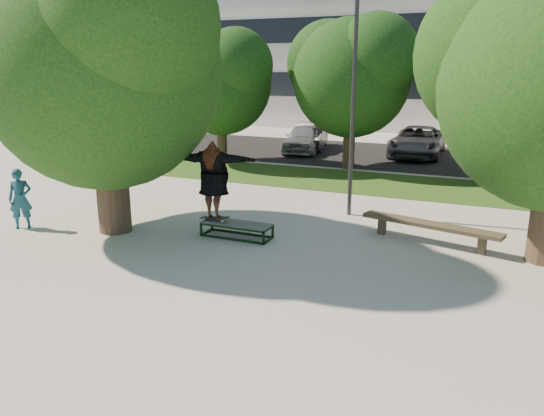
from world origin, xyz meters
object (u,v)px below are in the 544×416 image
at_px(car_silver_a, 304,138).
at_px(car_dark, 310,136).
at_px(bench, 430,226).
at_px(bystander, 20,199).
at_px(car_grey, 417,141).
at_px(grind_box, 237,230).
at_px(car_silver_b, 530,151).
at_px(lamppost, 353,105).
at_px(tree_left, 102,57).

bearing_deg(car_silver_a, car_dark, 83.84).
bearing_deg(bench, car_dark, 134.08).
relative_size(bystander, car_grey, 0.32).
relative_size(grind_box, car_silver_b, 0.40).
distance_m(car_silver_a, car_dark, 1.07).
distance_m(bystander, car_grey, 18.05).
distance_m(lamppost, car_grey, 11.76).
bearing_deg(car_silver_a, grind_box, -85.00).
bearing_deg(tree_left, car_grey, 70.58).
relative_size(car_silver_a, car_silver_b, 0.90).
bearing_deg(bystander, car_grey, 23.96).
relative_size(car_dark, car_grey, 0.80).
bearing_deg(car_grey, car_silver_b, -12.67).
bearing_deg(bench, grind_box, -148.71).
xyz_separation_m(bystander, car_silver_a, (2.37, 15.21, -0.11)).
height_order(lamppost, car_grey, lamppost).
xyz_separation_m(lamppost, car_grey, (0.14, 11.50, -2.45)).
height_order(tree_left, bench, tree_left).
height_order(grind_box, bystander, bystander).
relative_size(lamppost, car_silver_b, 1.35).
xyz_separation_m(car_grey, car_silver_b, (4.86, -0.93, -0.05)).
bearing_deg(grind_box, lamppost, 57.55).
xyz_separation_m(tree_left, car_silver_b, (10.29, 14.48, -3.77)).
bearing_deg(lamppost, tree_left, -143.58).
bearing_deg(car_dark, lamppost, -77.20).
distance_m(lamppost, bystander, 9.32).
xyz_separation_m(tree_left, car_grey, (5.43, 15.41, -3.72)).
xyz_separation_m(grind_box, bystander, (-5.61, -1.59, 0.61)).
xyz_separation_m(tree_left, car_dark, (-0.02, 15.41, -3.75)).
xyz_separation_m(lamppost, bystander, (-7.64, -4.79, -2.35)).
bearing_deg(car_silver_a, tree_left, -98.45).
bearing_deg(grind_box, car_grey, 81.59).
bearing_deg(lamppost, bystander, -147.94).
distance_m(tree_left, car_silver_a, 14.81).
height_order(tree_left, bystander, tree_left).
bearing_deg(grind_box, bystander, -164.20).
xyz_separation_m(bystander, car_dark, (2.33, 16.29, -0.13)).
bearing_deg(car_silver_b, car_silver_a, 172.99).
bearing_deg(car_silver_b, bench, -109.30).
distance_m(car_dark, car_grey, 5.45).
distance_m(tree_left, car_silver_b, 18.16).
distance_m(bystander, bench, 10.59).
distance_m(tree_left, car_grey, 16.75).
height_order(bystander, car_dark, bystander).
distance_m(bystander, car_silver_b, 19.89).
height_order(bench, car_grey, car_grey).
bearing_deg(car_silver_b, bystander, -137.29).
distance_m(bench, car_silver_b, 12.58).
bearing_deg(bystander, grind_box, -24.71).
relative_size(tree_left, lamppost, 1.16).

